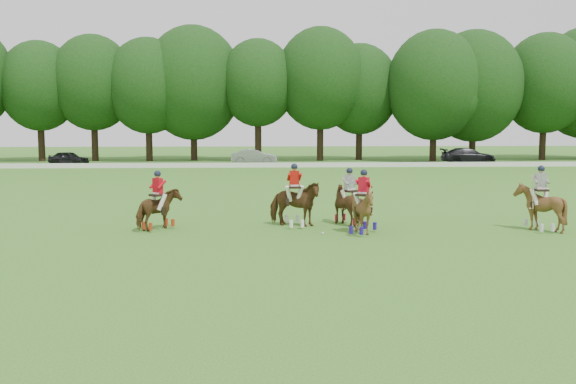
{
  "coord_description": "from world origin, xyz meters",
  "views": [
    {
      "loc": [
        -0.46,
        -20.53,
        4.09
      ],
      "look_at": [
        0.84,
        4.2,
        1.4
      ],
      "focal_mm": 40.0,
      "sensor_mm": 36.0,
      "label": 1
    }
  ],
  "objects_px": {
    "polo_stripe_b": "(540,207)",
    "car_right": "(468,156)",
    "car_left": "(69,158)",
    "polo_stripe_a": "(349,204)",
    "polo_red_a": "(158,209)",
    "car_mid": "(254,157)",
    "polo_red_b": "(294,204)",
    "polo_red_c": "(363,211)",
    "polo_ball": "(323,233)"
  },
  "relations": [
    {
      "from": "polo_red_a",
      "to": "car_right",
      "type": "bearing_deg",
      "value": 56.98
    },
    {
      "from": "polo_red_a",
      "to": "polo_red_c",
      "type": "relative_size",
      "value": 0.95
    },
    {
      "from": "car_mid",
      "to": "polo_stripe_b",
      "type": "height_order",
      "value": "polo_stripe_b"
    },
    {
      "from": "polo_red_c",
      "to": "car_right",
      "type": "bearing_deg",
      "value": 66.43
    },
    {
      "from": "car_mid",
      "to": "polo_red_c",
      "type": "height_order",
      "value": "polo_red_c"
    },
    {
      "from": "polo_red_a",
      "to": "polo_ball",
      "type": "distance_m",
      "value": 6.37
    },
    {
      "from": "polo_red_b",
      "to": "car_right",
      "type": "bearing_deg",
      "value": 62.48
    },
    {
      "from": "car_left",
      "to": "polo_stripe_a",
      "type": "distance_m",
      "value": 43.52
    },
    {
      "from": "car_left",
      "to": "polo_red_c",
      "type": "relative_size",
      "value": 1.63
    },
    {
      "from": "polo_stripe_b",
      "to": "polo_stripe_a",
      "type": "bearing_deg",
      "value": 165.53
    },
    {
      "from": "car_mid",
      "to": "car_left",
      "type": "bearing_deg",
      "value": 92.03
    },
    {
      "from": "polo_red_b",
      "to": "car_left",
      "type": "bearing_deg",
      "value": 117.15
    },
    {
      "from": "car_mid",
      "to": "polo_red_b",
      "type": "relative_size",
      "value": 1.8
    },
    {
      "from": "polo_stripe_a",
      "to": "polo_stripe_b",
      "type": "bearing_deg",
      "value": -14.47
    },
    {
      "from": "polo_stripe_b",
      "to": "polo_ball",
      "type": "distance_m",
      "value": 8.35
    },
    {
      "from": "polo_red_b",
      "to": "car_mid",
      "type": "bearing_deg",
      "value": 92.37
    },
    {
      "from": "car_right",
      "to": "polo_red_a",
      "type": "relative_size",
      "value": 2.37
    },
    {
      "from": "polo_stripe_a",
      "to": "polo_ball",
      "type": "relative_size",
      "value": 25.43
    },
    {
      "from": "polo_red_a",
      "to": "polo_red_c",
      "type": "distance_m",
      "value": 7.78
    },
    {
      "from": "car_right",
      "to": "polo_stripe_a",
      "type": "relative_size",
      "value": 2.35
    },
    {
      "from": "car_left",
      "to": "car_mid",
      "type": "distance_m",
      "value": 17.94
    },
    {
      "from": "car_mid",
      "to": "polo_red_b",
      "type": "distance_m",
      "value": 38.09
    },
    {
      "from": "car_mid",
      "to": "car_right",
      "type": "distance_m",
      "value": 21.4
    },
    {
      "from": "car_mid",
      "to": "polo_stripe_a",
      "type": "distance_m",
      "value": 37.88
    },
    {
      "from": "polo_stripe_a",
      "to": "car_right",
      "type": "bearing_deg",
      "value": 64.98
    },
    {
      "from": "polo_ball",
      "to": "polo_red_c",
      "type": "bearing_deg",
      "value": 2.15
    },
    {
      "from": "polo_red_a",
      "to": "polo_stripe_b",
      "type": "height_order",
      "value": "polo_stripe_b"
    },
    {
      "from": "polo_red_a",
      "to": "polo_ball",
      "type": "xyz_separation_m",
      "value": [
        6.17,
        -1.35,
        -0.77
      ]
    },
    {
      "from": "polo_red_b",
      "to": "polo_red_a",
      "type": "bearing_deg",
      "value": -174.48
    },
    {
      "from": "car_mid",
      "to": "polo_red_b",
      "type": "bearing_deg",
      "value": -175.6
    },
    {
      "from": "car_right",
      "to": "polo_stripe_a",
      "type": "xyz_separation_m",
      "value": [
        -17.6,
        -37.69,
        0.05
      ]
    },
    {
      "from": "car_right",
      "to": "polo_red_a",
      "type": "height_order",
      "value": "polo_red_a"
    },
    {
      "from": "car_right",
      "to": "polo_stripe_b",
      "type": "bearing_deg",
      "value": 166.92
    },
    {
      "from": "car_right",
      "to": "car_mid",
      "type": "bearing_deg",
      "value": 91.94
    },
    {
      "from": "polo_stripe_a",
      "to": "polo_stripe_b",
      "type": "height_order",
      "value": "polo_stripe_b"
    },
    {
      "from": "car_left",
      "to": "polo_stripe_a",
      "type": "height_order",
      "value": "polo_stripe_a"
    },
    {
      "from": "polo_red_b",
      "to": "polo_ball",
      "type": "relative_size",
      "value": 27.65
    },
    {
      "from": "polo_ball",
      "to": "polo_stripe_b",
      "type": "bearing_deg",
      "value": 2.93
    },
    {
      "from": "polo_stripe_b",
      "to": "car_right",
      "type": "bearing_deg",
      "value": 74.98
    },
    {
      "from": "car_left",
      "to": "polo_red_b",
      "type": "height_order",
      "value": "polo_red_b"
    },
    {
      "from": "polo_stripe_b",
      "to": "polo_ball",
      "type": "relative_size",
      "value": 27.52
    },
    {
      "from": "polo_red_a",
      "to": "polo_stripe_b",
      "type": "relative_size",
      "value": 0.92
    },
    {
      "from": "car_mid",
      "to": "polo_stripe_a",
      "type": "relative_size",
      "value": 1.96
    },
    {
      "from": "polo_red_b",
      "to": "polo_stripe_a",
      "type": "height_order",
      "value": "polo_red_b"
    },
    {
      "from": "car_left",
      "to": "car_mid",
      "type": "height_order",
      "value": "car_mid"
    },
    {
      "from": "polo_stripe_b",
      "to": "polo_ball",
      "type": "xyz_separation_m",
      "value": [
        -8.3,
        -0.42,
        -0.87
      ]
    },
    {
      "from": "polo_red_a",
      "to": "car_left",
      "type": "bearing_deg",
      "value": 110.31
    },
    {
      "from": "polo_red_c",
      "to": "polo_ball",
      "type": "height_order",
      "value": "polo_red_c"
    },
    {
      "from": "polo_red_b",
      "to": "polo_stripe_a",
      "type": "bearing_deg",
      "value": 9.39
    },
    {
      "from": "car_left",
      "to": "polo_stripe_b",
      "type": "relative_size",
      "value": 1.57
    }
  ]
}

